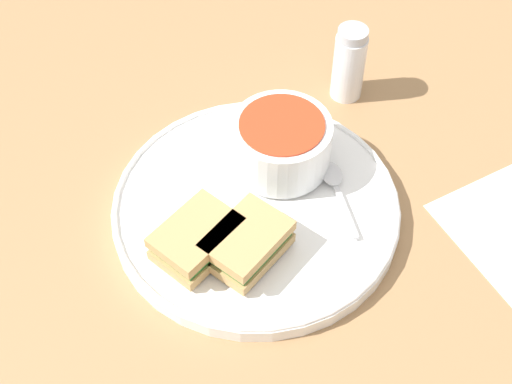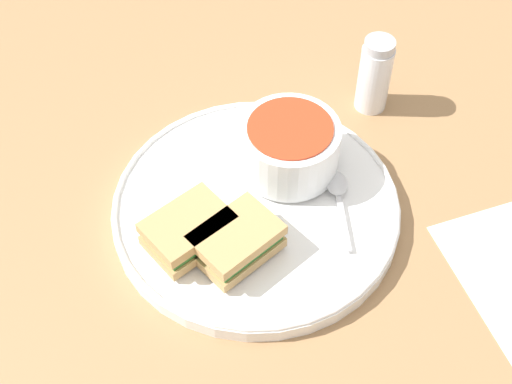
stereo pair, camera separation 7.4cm
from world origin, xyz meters
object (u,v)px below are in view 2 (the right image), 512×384
object	(u,v)px
spoon	(337,189)
sandwich_half_far	(236,241)
sandwich_half_near	(188,230)
salt_shaker	(375,75)
soup_bowl	(289,146)

from	to	relation	value
spoon	sandwich_half_far	distance (m)	0.13
spoon	sandwich_half_near	world-z (taller)	sandwich_half_near
sandwich_half_near	salt_shaker	xyz separation A→B (m)	(-0.29, -0.08, 0.01)
sandwich_half_near	sandwich_half_far	distance (m)	0.05
soup_bowl	sandwich_half_near	xyz separation A→B (m)	(0.14, 0.04, -0.01)
sandwich_half_far	salt_shaker	size ratio (longest dim) A/B	0.95
sandwich_half_far	spoon	bearing A→B (deg)	-174.35
soup_bowl	sandwich_half_far	xyz separation A→B (m)	(0.11, 0.07, -0.01)
sandwich_half_far	salt_shaker	world-z (taller)	salt_shaker
spoon	sandwich_half_far	world-z (taller)	sandwich_half_far
sandwich_half_near	sandwich_half_far	size ratio (longest dim) A/B	0.99
spoon	salt_shaker	xyz separation A→B (m)	(-0.12, -0.11, 0.02)
sandwich_half_near	soup_bowl	bearing A→B (deg)	-165.77
sandwich_half_near	salt_shaker	bearing A→B (deg)	-163.90
spoon	sandwich_half_near	distance (m)	0.17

